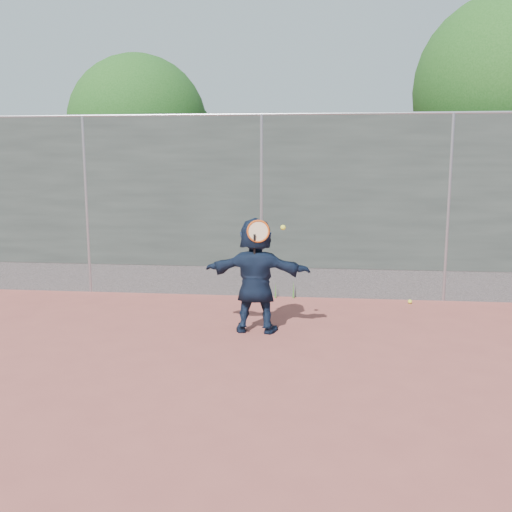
# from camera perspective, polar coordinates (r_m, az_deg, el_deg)

# --- Properties ---
(ground) EXTENTS (80.00, 80.00, 0.00)m
(ground) POSITION_cam_1_polar(r_m,az_deg,el_deg) (6.37, -2.65, -11.43)
(ground) COLOR #9E4C42
(ground) RESTS_ON ground
(player) EXTENTS (1.45, 0.54, 1.54)m
(player) POSITION_cam_1_polar(r_m,az_deg,el_deg) (7.56, 0.00, -1.92)
(player) COLOR #131F35
(player) RESTS_ON ground
(ball_ground) EXTENTS (0.07, 0.07, 0.07)m
(ball_ground) POSITION_cam_1_polar(r_m,az_deg,el_deg) (9.50, 15.14, -4.42)
(ball_ground) COLOR yellow
(ball_ground) RESTS_ON ground
(fence) EXTENTS (20.00, 0.06, 3.03)m
(fence) POSITION_cam_1_polar(r_m,az_deg,el_deg) (9.44, 0.54, 5.36)
(fence) COLOR #38423D
(fence) RESTS_ON ground
(swing_action) EXTENTS (0.49, 0.14, 0.51)m
(swing_action) POSITION_cam_1_polar(r_m,az_deg,el_deg) (7.27, 0.45, 2.40)
(swing_action) COLOR #C64B12
(swing_action) RESTS_ON ground
(tree_left) EXTENTS (3.15, 3.00, 4.53)m
(tree_left) POSITION_cam_1_polar(r_m,az_deg,el_deg) (13.00, -10.95, 12.36)
(tree_left) COLOR #382314
(tree_left) RESTS_ON ground
(weed_clump) EXTENTS (0.68, 0.07, 0.30)m
(weed_clump) POSITION_cam_1_polar(r_m,az_deg,el_deg) (9.52, 2.23, -3.43)
(weed_clump) COLOR #387226
(weed_clump) RESTS_ON ground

